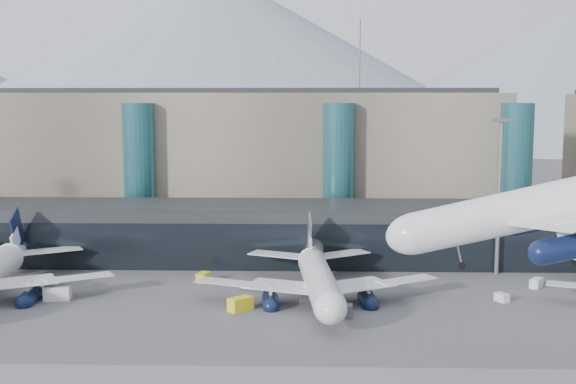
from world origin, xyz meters
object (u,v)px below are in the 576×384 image
object	(u,v)px
veh_b	(203,277)
veh_d	(536,283)
veh_a	(58,293)
veh_g	(502,297)
veh_h	(240,304)
lightmast_mid	(499,187)
veh_c	(340,311)
jet_parked_mid	(317,267)

from	to	relation	value
veh_b	veh_d	world-z (taller)	same
veh_a	veh_g	world-z (taller)	veh_a
veh_g	veh_h	bearing A→B (deg)	-109.60
veh_b	veh_g	xyz separation A→B (m)	(44.13, -10.37, -0.12)
veh_g	lightmast_mid	bearing A→B (deg)	140.05
veh_c	veh_g	distance (m)	24.68
veh_b	veh_h	world-z (taller)	veh_h
veh_c	veh_g	world-z (taller)	veh_c
veh_a	veh_d	xyz separation A→B (m)	(70.85, 8.68, -0.32)
lightmast_mid	veh_c	size ratio (longest dim) A/B	8.21
lightmast_mid	veh_a	size ratio (longest dim) A/B	6.98
veh_a	veh_h	size ratio (longest dim) A/B	1.11
lightmast_mid	veh_c	bearing A→B (deg)	-137.25
veh_a	veh_h	world-z (taller)	veh_a
jet_parked_mid	veh_d	distance (m)	34.49
veh_d	veh_g	xyz separation A→B (m)	(-7.34, -7.92, -0.12)
veh_d	veh_h	xyz separation A→B (m)	(-44.12, -13.33, 0.20)
lightmast_mid	veh_a	bearing A→B (deg)	-165.39
veh_a	veh_b	distance (m)	22.35
veh_g	veh_d	bearing A→B (deg)	109.24
veh_d	veh_a	bearing A→B (deg)	133.18
veh_h	veh_g	bearing A→B (deg)	-35.08
veh_a	veh_c	size ratio (longest dim) A/B	1.18
veh_d	veh_g	world-z (taller)	veh_d
veh_g	veh_a	bearing A→B (deg)	-117.28
jet_parked_mid	veh_a	size ratio (longest dim) A/B	10.06
veh_d	veh_h	world-z (taller)	veh_h
veh_a	veh_h	distance (m)	27.13
veh_g	veh_h	size ratio (longest dim) A/B	0.62
lightmast_mid	veh_a	world-z (taller)	lightmast_mid
veh_a	veh_d	distance (m)	71.38
veh_c	veh_h	xyz separation A→B (m)	(-13.47, 2.70, 0.05)
veh_c	veh_a	bearing A→B (deg)	174.89
lightmast_mid	veh_b	bearing A→B (deg)	-172.41
veh_c	veh_h	world-z (taller)	veh_h
veh_a	veh_c	world-z (taller)	veh_a
veh_b	veh_h	bearing A→B (deg)	-138.60
veh_c	veh_d	bearing A→B (deg)	32.87
veh_b	veh_c	world-z (taller)	veh_c
lightmast_mid	veh_g	xyz separation A→B (m)	(-3.55, -16.72, -13.82)
veh_b	veh_h	xyz separation A→B (m)	(7.34, -15.77, 0.20)
veh_c	lightmast_mid	bearing A→B (deg)	48.01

